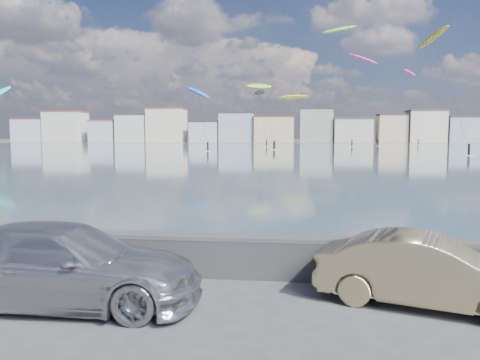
# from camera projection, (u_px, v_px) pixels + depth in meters

# --- Properties ---
(ground) EXTENTS (700.00, 700.00, 0.00)m
(ground) POSITION_uv_depth(u_px,v_px,m) (160.00, 321.00, 8.50)
(ground) COLOR #333335
(ground) RESTS_ON ground
(bay_water) EXTENTS (500.00, 177.00, 0.00)m
(bay_water) POSITION_uv_depth(u_px,v_px,m) (283.00, 151.00, 98.96)
(bay_water) COLOR #344D59
(bay_water) RESTS_ON ground
(far_shore_strip) EXTENTS (500.00, 60.00, 0.00)m
(far_shore_strip) POSITION_uv_depth(u_px,v_px,m) (289.00, 142.00, 206.22)
(far_shore_strip) COLOR #4C473D
(far_shore_strip) RESTS_ON ground
(seawall) EXTENTS (400.00, 0.36, 1.08)m
(seawall) POSITION_uv_depth(u_px,v_px,m) (192.00, 252.00, 11.12)
(seawall) COLOR #28282B
(seawall) RESTS_ON ground
(far_buildings) EXTENTS (240.79, 13.26, 14.60)m
(far_buildings) POSITION_uv_depth(u_px,v_px,m) (292.00, 128.00, 191.65)
(far_buildings) COLOR #B2B7C6
(far_buildings) RESTS_ON ground
(car_silver) EXTENTS (5.55, 2.35, 1.60)m
(car_silver) POSITION_uv_depth(u_px,v_px,m) (64.00, 265.00, 9.28)
(car_silver) COLOR #AAACB1
(car_silver) RESTS_ON ground
(car_champagne) EXTENTS (4.52, 2.76, 1.41)m
(car_champagne) POSITION_uv_depth(u_px,v_px,m) (428.00, 271.00, 9.18)
(car_champagne) COLOR tan
(car_champagne) RESTS_ON ground
(kitesurfer_1) EXTENTS (8.27, 11.54, 14.68)m
(kitesurfer_1) POSITION_uv_depth(u_px,v_px,m) (198.00, 93.00, 101.96)
(kitesurfer_1) COLOR blue
(kitesurfer_1) RESTS_ON ground
(kitesurfer_2) EXTENTS (8.62, 14.55, 13.71)m
(kitesurfer_2) POSITION_uv_depth(u_px,v_px,m) (293.00, 98.00, 117.10)
(kitesurfer_2) COLOR yellow
(kitesurfer_2) RESTS_ON ground
(kitesurfer_5) EXTENTS (8.32, 13.42, 16.14)m
(kitesurfer_5) POSITION_uv_depth(u_px,v_px,m) (260.00, 87.00, 111.87)
(kitesurfer_5) COLOR #8CD826
(kitesurfer_5) RESTS_ON ground
(kitesurfer_8) EXTENTS (10.48, 10.85, 35.84)m
(kitesurfer_8) POSITION_uv_depth(u_px,v_px,m) (339.00, 31.00, 136.89)
(kitesurfer_8) COLOR #8CD826
(kitesurfer_8) RESTS_ON ground
(kitesurfer_10) EXTENTS (6.80, 14.13, 22.72)m
(kitesurfer_10) POSITION_uv_depth(u_px,v_px,m) (434.00, 40.00, 83.73)
(kitesurfer_10) COLOR #BF8C19
(kitesurfer_10) RESTS_ON ground
(kitesurfer_11) EXTENTS (7.42, 11.99, 25.61)m
(kitesurfer_11) POSITION_uv_depth(u_px,v_px,m) (410.00, 74.00, 157.27)
(kitesurfer_11) COLOR #E5338C
(kitesurfer_11) RESTS_ON ground
(kitesurfer_13) EXTENTS (10.60, 13.61, 29.81)m
(kitesurfer_13) POSITION_uv_depth(u_px,v_px,m) (363.00, 59.00, 147.78)
(kitesurfer_13) COLOR #E5338C
(kitesurfer_13) RESTS_ON ground
(kitesurfer_14) EXTENTS (5.71, 20.44, 17.97)m
(kitesurfer_14) POSITION_uv_depth(u_px,v_px,m) (260.00, 93.00, 143.67)
(kitesurfer_14) COLOR black
(kitesurfer_14) RESTS_ON ground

